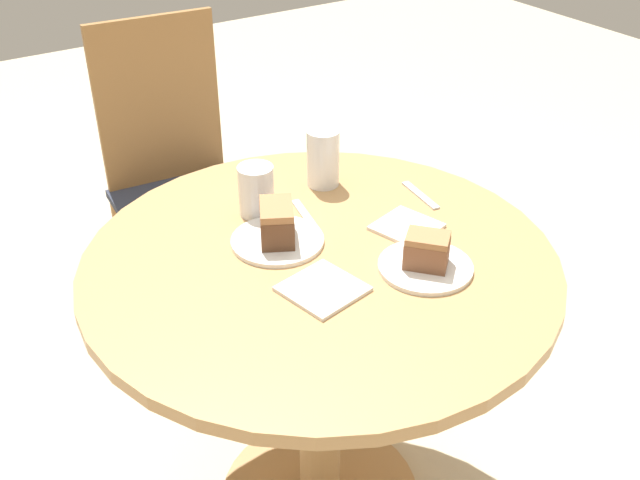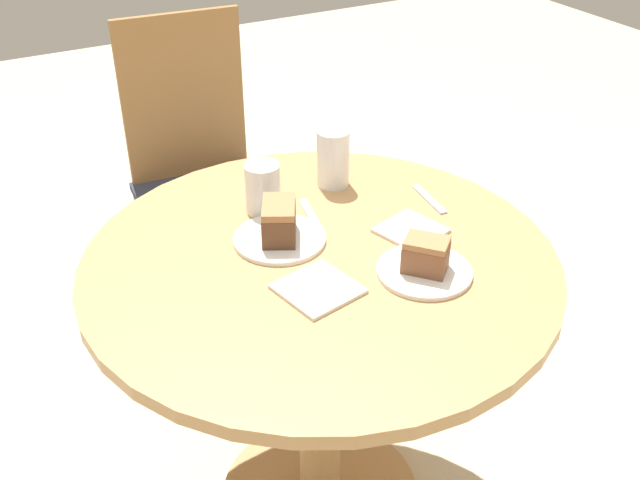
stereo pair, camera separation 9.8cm
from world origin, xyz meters
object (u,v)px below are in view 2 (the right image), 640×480
glass_water (263,190)px  cake_slice_near (279,221)px  chair (201,176)px  plate_near (280,239)px  glass_lemonade (333,160)px  plate_far (424,271)px  cake_slice_far (426,255)px

glass_water → cake_slice_near: bearing=-100.6°
chair → plate_near: bearing=-93.6°
glass_lemonade → cake_slice_near: bearing=-143.4°
glass_lemonade → plate_near: bearing=-143.4°
plate_far → glass_lemonade: size_ratio=1.37×
plate_near → plate_far: (0.20, -0.25, 0.00)m
plate_near → cake_slice_far: bearing=-50.9°
chair → cake_slice_far: (0.08, -1.10, 0.31)m
cake_slice_far → glass_water: glass_water is taller
glass_lemonade → glass_water: 0.21m
chair → glass_water: chair is taller
cake_slice_near → glass_water: (0.03, 0.13, 0.00)m
plate_near → glass_lemonade: bearing=36.6°
chair → glass_water: (-0.10, -0.71, 0.32)m
cake_slice_near → plate_near: bearing=-90.0°
plate_near → plate_far: bearing=-50.9°
plate_near → plate_far: same height
plate_near → glass_lemonade: size_ratio=1.42×
cake_slice_far → glass_lemonade: 0.42m
cake_slice_far → chair: bearing=94.1°
chair → glass_lemonade: 0.76m
plate_near → cake_slice_far: cake_slice_far is taller
glass_water → plate_near: bearing=-100.6°
plate_near → cake_slice_near: bearing=90.0°
cake_slice_far → glass_water: bearing=114.8°
plate_near → cake_slice_far: size_ratio=1.86×
plate_far → glass_water: bearing=114.8°
cake_slice_near → glass_water: size_ratio=1.08×
chair → cake_slice_near: bearing=-93.6°
cake_slice_near → cake_slice_far: size_ratio=1.17×
chair → glass_lemonade: chair is taller
cake_slice_near → glass_water: glass_water is taller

